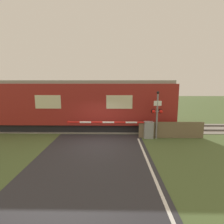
{
  "coord_description": "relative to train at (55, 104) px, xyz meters",
  "views": [
    {
      "loc": [
        1.05,
        -10.1,
        3.64
      ],
      "look_at": [
        0.85,
        1.82,
        1.66
      ],
      "focal_mm": 28.0,
      "sensor_mm": 36.0,
      "label": 1
    }
  ],
  "objects": [
    {
      "name": "ground_plane",
      "position": [
        3.72,
        -3.72,
        -1.96
      ],
      "size": [
        80.0,
        80.0,
        0.0
      ],
      "primitive_type": "plane",
      "color": "#4C6033"
    },
    {
      "name": "train",
      "position": [
        0.0,
        0.0,
        0.0
      ],
      "size": [
        18.48,
        3.07,
        3.84
      ],
      "color": "black",
      "rests_on": "ground_plane"
    },
    {
      "name": "crossing_barrier",
      "position": [
        6.53,
        -2.5,
        -1.31
      ],
      "size": [
        5.75,
        0.44,
        1.16
      ],
      "color": "gray",
      "rests_on": "ground_plane"
    },
    {
      "name": "track_bed",
      "position": [
        3.72,
        0.0,
        -1.94
      ],
      "size": [
        36.0,
        3.2,
        0.13
      ],
      "color": "gray",
      "rests_on": "ground_plane"
    },
    {
      "name": "roadside_fence",
      "position": [
        8.53,
        -2.46,
        -1.41
      ],
      "size": [
        4.31,
        0.06,
        1.1
      ],
      "color": "#726047",
      "rests_on": "ground_plane"
    },
    {
      "name": "signal_post",
      "position": [
        7.52,
        -2.58,
        -0.18
      ],
      "size": [
        0.77,
        0.26,
        3.14
      ],
      "color": "gray",
      "rests_on": "ground_plane"
    }
  ]
}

